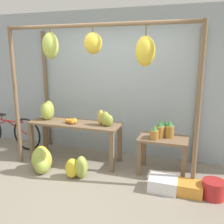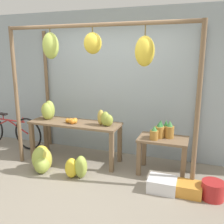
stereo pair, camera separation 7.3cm
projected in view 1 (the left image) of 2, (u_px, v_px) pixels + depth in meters
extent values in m
plane|color=gray|center=(84.00, 189.00, 3.75)|extent=(20.00, 20.00, 0.00)
cube|color=#99A8B2|center=(116.00, 84.00, 4.88)|extent=(8.00, 0.08, 2.80)
cylinder|color=brown|center=(16.00, 98.00, 4.44)|extent=(0.07, 0.07, 2.43)
cylinder|color=brown|center=(198.00, 110.00, 3.49)|extent=(0.07, 0.07, 2.43)
cylinder|color=brown|center=(46.00, 91.00, 5.32)|extent=(0.07, 0.07, 2.43)
cylinder|color=brown|center=(198.00, 99.00, 4.37)|extent=(0.07, 0.07, 2.43)
cylinder|color=brown|center=(95.00, 25.00, 3.69)|extent=(3.08, 0.06, 0.06)
cylinder|color=brown|center=(50.00, 30.00, 3.94)|extent=(0.02, 0.02, 0.05)
ellipsoid|color=#9EB247|center=(50.00, 46.00, 4.00)|extent=(0.27, 0.24, 0.42)
cylinder|color=brown|center=(93.00, 30.00, 3.72)|extent=(0.02, 0.02, 0.07)
ellipsoid|color=gold|center=(93.00, 43.00, 3.76)|extent=(0.28, 0.25, 0.32)
cylinder|color=brown|center=(146.00, 30.00, 3.48)|extent=(0.02, 0.02, 0.14)
ellipsoid|color=gold|center=(145.00, 51.00, 3.54)|extent=(0.28, 0.25, 0.43)
cube|color=brown|center=(75.00, 123.00, 4.60)|extent=(1.71, 0.55, 0.04)
cube|color=brown|center=(32.00, 142.00, 4.73)|extent=(0.07, 0.07, 0.71)
cube|color=brown|center=(112.00, 152.00, 4.23)|extent=(0.07, 0.07, 0.71)
cube|color=brown|center=(45.00, 135.00, 5.15)|extent=(0.07, 0.07, 0.71)
cube|color=brown|center=(120.00, 143.00, 4.65)|extent=(0.07, 0.07, 0.71)
cube|color=brown|center=(163.00, 139.00, 4.15)|extent=(0.81, 0.52, 0.04)
cube|color=brown|center=(139.00, 158.00, 4.14)|extent=(0.07, 0.07, 0.58)
cube|color=brown|center=(183.00, 164.00, 3.92)|extent=(0.07, 0.07, 0.58)
cube|color=brown|center=(144.00, 149.00, 4.52)|extent=(0.07, 0.07, 0.58)
cube|color=brown|center=(185.00, 154.00, 4.30)|extent=(0.07, 0.07, 0.58)
ellipsoid|color=#9EB247|center=(49.00, 110.00, 4.77)|extent=(0.29, 0.29, 0.36)
ellipsoid|color=#9EB247|center=(48.00, 111.00, 4.80)|extent=(0.25, 0.26, 0.31)
ellipsoid|color=yellow|center=(47.00, 111.00, 4.79)|extent=(0.30, 0.28, 0.32)
ellipsoid|color=#9EB247|center=(47.00, 111.00, 4.73)|extent=(0.30, 0.30, 0.33)
sphere|color=orange|center=(72.00, 122.00, 4.46)|extent=(0.09, 0.09, 0.09)
sphere|color=orange|center=(75.00, 120.00, 4.55)|extent=(0.09, 0.09, 0.09)
sphere|color=orange|center=(67.00, 121.00, 4.55)|extent=(0.08, 0.08, 0.08)
sphere|color=orange|center=(70.00, 121.00, 4.51)|extent=(0.09, 0.09, 0.09)
sphere|color=orange|center=(74.00, 121.00, 4.49)|extent=(0.10, 0.10, 0.10)
sphere|color=orange|center=(71.00, 121.00, 4.52)|extent=(0.09, 0.09, 0.09)
cylinder|color=#B27F38|center=(160.00, 132.00, 4.15)|extent=(0.13, 0.13, 0.19)
cone|color=#337538|center=(161.00, 123.00, 4.11)|extent=(0.09, 0.09, 0.11)
cylinder|color=#A3702D|center=(154.00, 135.00, 4.05)|extent=(0.14, 0.14, 0.15)
cone|color=#428442|center=(155.00, 128.00, 4.02)|extent=(0.10, 0.10, 0.08)
cylinder|color=#A3702D|center=(159.00, 132.00, 4.14)|extent=(0.14, 0.14, 0.19)
cone|color=#337538|center=(160.00, 124.00, 4.11)|extent=(0.10, 0.10, 0.09)
cylinder|color=#A3702D|center=(169.00, 132.00, 4.14)|extent=(0.15, 0.15, 0.20)
cone|color=#428442|center=(170.00, 123.00, 4.10)|extent=(0.10, 0.10, 0.09)
cylinder|color=#B27F38|center=(166.00, 131.00, 4.19)|extent=(0.12, 0.12, 0.18)
cone|color=#337538|center=(166.00, 123.00, 4.16)|extent=(0.08, 0.08, 0.11)
ellipsoid|color=gold|center=(45.00, 160.00, 4.32)|extent=(0.32, 0.33, 0.38)
ellipsoid|color=gold|center=(45.00, 159.00, 4.37)|extent=(0.29, 0.27, 0.37)
ellipsoid|color=gold|center=(41.00, 157.00, 4.38)|extent=(0.38, 0.39, 0.42)
ellipsoid|color=#9EB247|center=(40.00, 159.00, 4.30)|extent=(0.32, 0.34, 0.42)
ellipsoid|color=#9EB247|center=(42.00, 166.00, 4.21)|extent=(0.29, 0.31, 0.29)
ellipsoid|color=#9EB247|center=(81.00, 167.00, 4.05)|extent=(0.27, 0.28, 0.38)
ellipsoid|color=yellow|center=(72.00, 168.00, 4.07)|extent=(0.21, 0.23, 0.33)
cube|color=silver|center=(163.00, 184.00, 3.71)|extent=(0.41, 0.33, 0.19)
cylinder|color=#AD2323|center=(213.00, 189.00, 3.50)|extent=(0.31, 0.31, 0.26)
torus|color=black|center=(27.00, 134.00, 5.20)|extent=(0.69, 0.09, 0.69)
cylinder|color=maroon|center=(6.00, 120.00, 5.34)|extent=(0.90, 0.10, 0.03)
cylinder|color=maroon|center=(17.00, 127.00, 5.27)|extent=(0.54, 0.07, 0.27)
cylinder|color=maroon|center=(2.00, 118.00, 5.38)|extent=(0.02, 0.02, 0.10)
cube|color=black|center=(1.00, 114.00, 5.36)|extent=(0.21, 0.09, 0.04)
cylinder|color=maroon|center=(22.00, 120.00, 5.17)|extent=(0.02, 0.02, 0.10)
ellipsoid|color=#93A33D|center=(105.00, 119.00, 4.34)|extent=(0.18, 0.16, 0.26)
ellipsoid|color=#93A33D|center=(109.00, 120.00, 4.33)|extent=(0.20, 0.18, 0.21)
ellipsoid|color=#B2993D|center=(101.00, 117.00, 4.40)|extent=(0.17, 0.18, 0.28)
cube|color=orange|center=(189.00, 188.00, 3.61)|extent=(0.37, 0.30, 0.18)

